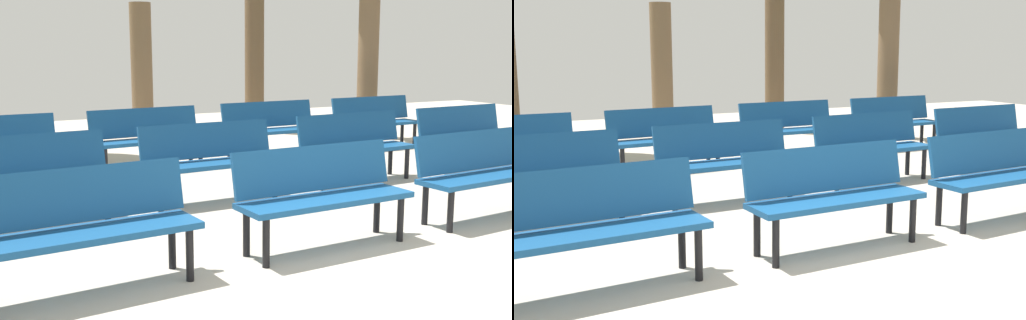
% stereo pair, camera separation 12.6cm
% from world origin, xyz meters
% --- Properties ---
extents(ground_plane, '(24.97, 24.97, 0.00)m').
position_xyz_m(ground_plane, '(0.00, 0.00, 0.00)').
color(ground_plane, '#B2A899').
extents(bench_r0_c1, '(1.63, 0.59, 0.87)m').
position_xyz_m(bench_r0_c1, '(-2.10, 1.50, 0.50)').
color(bench_r0_c1, navy).
rests_on(bench_r0_c1, ground_plane).
extents(bench_r0_c2, '(1.62, 0.55, 0.87)m').
position_xyz_m(bench_r0_c2, '(-0.06, 1.57, 0.50)').
color(bench_r0_c2, navy).
rests_on(bench_r0_c2, ground_plane).
extents(bench_r0_c3, '(1.63, 0.59, 0.87)m').
position_xyz_m(bench_r0_c3, '(1.93, 1.64, 0.50)').
color(bench_r0_c3, navy).
rests_on(bench_r0_c3, ground_plane).
extents(bench_r1_c1, '(1.63, 0.60, 0.87)m').
position_xyz_m(bench_r1_c1, '(-2.21, 3.49, 0.50)').
color(bench_r1_c1, navy).
rests_on(bench_r1_c1, ground_plane).
extents(bench_r1_c2, '(1.61, 0.52, 0.87)m').
position_xyz_m(bench_r1_c2, '(-0.23, 3.58, 0.50)').
color(bench_r1_c2, navy).
rests_on(bench_r1_c2, ground_plane).
extents(bench_r1_c3, '(1.62, 0.57, 0.87)m').
position_xyz_m(bench_r1_c3, '(1.84, 3.70, 0.50)').
color(bench_r1_c3, navy).
rests_on(bench_r1_c3, ground_plane).
extents(bench_r1_c4, '(1.62, 0.55, 0.87)m').
position_xyz_m(bench_r1_c4, '(3.87, 3.80, 0.50)').
color(bench_r1_c4, navy).
rests_on(bench_r1_c4, ground_plane).
extents(bench_r2_c2, '(1.63, 0.60, 0.87)m').
position_xyz_m(bench_r2_c2, '(-0.31, 5.61, 0.50)').
color(bench_r2_c2, navy).
rests_on(bench_r2_c2, ground_plane).
extents(bench_r2_c3, '(1.61, 0.52, 0.87)m').
position_xyz_m(bench_r2_c3, '(1.74, 5.75, 0.50)').
color(bench_r2_c3, navy).
rests_on(bench_r2_c3, ground_plane).
extents(bench_r2_c4, '(1.61, 0.53, 0.87)m').
position_xyz_m(bench_r2_c4, '(3.80, 5.79, 0.50)').
color(bench_r2_c4, navy).
rests_on(bench_r2_c4, ground_plane).
extents(tree_1, '(0.41, 0.41, 2.55)m').
position_xyz_m(tree_1, '(0.72, 9.08, 1.28)').
color(tree_1, brown).
rests_on(tree_1, ground_plane).
extents(tree_3, '(0.40, 0.40, 3.59)m').
position_xyz_m(tree_3, '(2.99, 8.73, 1.79)').
color(tree_3, brown).
rests_on(tree_3, ground_plane).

